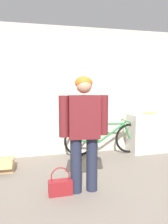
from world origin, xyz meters
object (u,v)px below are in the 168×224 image
(banana, at_px, (149,113))
(person, at_px, (84,126))
(bicycle, at_px, (105,138))
(handbag, at_px, (60,186))

(banana, bearing_deg, person, -142.37)
(bicycle, distance_m, handbag, 1.87)
(person, bearing_deg, banana, 44.01)
(person, distance_m, bicycle, 1.74)
(banana, relative_size, handbag, 0.88)
(bicycle, relative_size, banana, 5.13)
(banana, height_order, handbag, banana)
(handbag, bearing_deg, bicycle, 52.00)
(person, xyz_separation_m, handbag, (-0.33, -0.03, -0.79))
(banana, bearing_deg, handbag, -146.42)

